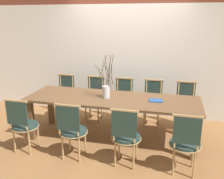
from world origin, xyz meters
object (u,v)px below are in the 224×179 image
chair_near_center (126,135)px  chair_far_center (123,99)px  book_stack (156,100)px  vase_centerpiece (106,90)px  dining_table (112,103)px

chair_near_center → chair_far_center: same height
book_stack → chair_near_center: bearing=-113.3°
chair_near_center → vase_centerpiece: bearing=123.0°
chair_near_center → book_stack: chair_near_center is taller
dining_table → chair_near_center: (0.39, -0.77, -0.18)m
chair_near_center → book_stack: size_ratio=3.86×
chair_near_center → vase_centerpiece: 1.00m
chair_near_center → book_stack: bearing=66.7°
chair_far_center → dining_table: bearing=87.7°
vase_centerpiece → book_stack: size_ratio=3.19×
vase_centerpiece → book_stack: (0.84, 0.03, -0.12)m
book_stack → vase_centerpiece: bearing=-178.2°
chair_far_center → vase_centerpiece: bearing=80.1°
chair_near_center → chair_far_center: 1.58m
chair_near_center → dining_table: bearing=117.1°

